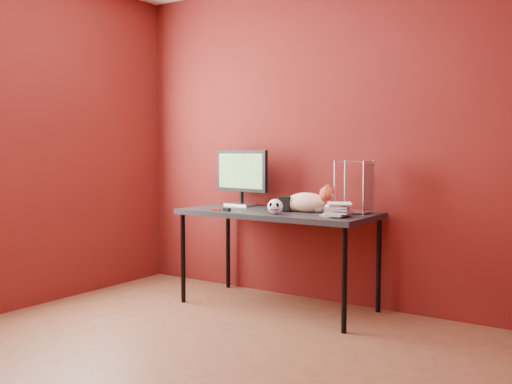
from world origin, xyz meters
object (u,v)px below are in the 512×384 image
Objects in this scene: desk at (278,217)px; book_stack at (328,139)px; speaker at (286,205)px; skull_mug at (275,206)px; monitor at (241,175)px; cat at (307,202)px.

desk is 0.77m from book_stack.
desk is 0.14m from speaker.
monitor is at bearing 124.42° from skull_mug.
desk is 3.37× the size of cat.
desk is 0.59m from monitor.
monitor is 1.20× the size of cat.
monitor is 1.03m from book_stack.
cat is 0.29m from skull_mug.
monitor is at bearing 158.82° from desk.
desk is 0.28m from skull_mug.
cat is 0.41× the size of book_stack.
book_stack is (0.39, -0.09, 0.49)m from speaker.
monitor is 0.74m from skull_mug.
speaker reaches higher than desk.
cat reaches higher than speaker.
desk is 1.38× the size of book_stack.
monitor is 0.74m from cat.
speaker is at bearing -165.01° from cat.
desk is at bearing 96.42° from skull_mug.
skull_mug is (-0.12, -0.26, -0.02)m from cat.
speaker is at bearing -14.20° from monitor.
book_stack is at bearing -40.16° from cat.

